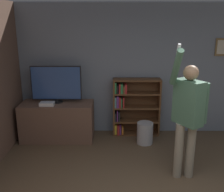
{
  "coord_description": "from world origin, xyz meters",
  "views": [
    {
      "loc": [
        -0.63,
        -2.19,
        2.33
      ],
      "look_at": [
        -0.65,
        2.02,
        1.13
      ],
      "focal_mm": 42.0,
      "sensor_mm": 36.0,
      "label": 1
    }
  ],
  "objects_px": {
    "waste_bin": "(145,133)",
    "bookshelf": "(132,107)",
    "person": "(188,112)",
    "game_console": "(47,104)",
    "television": "(56,84)"
  },
  "relations": [
    {
      "from": "television",
      "to": "bookshelf",
      "type": "relative_size",
      "value": 0.82
    },
    {
      "from": "person",
      "to": "waste_bin",
      "type": "bearing_deg",
      "value": 168.94
    },
    {
      "from": "television",
      "to": "bookshelf",
      "type": "height_order",
      "value": "television"
    },
    {
      "from": "game_console",
      "to": "waste_bin",
      "type": "distance_m",
      "value": 1.99
    },
    {
      "from": "television",
      "to": "bookshelf",
      "type": "distance_m",
      "value": 1.62
    },
    {
      "from": "television",
      "to": "game_console",
      "type": "distance_m",
      "value": 0.43
    },
    {
      "from": "game_console",
      "to": "waste_bin",
      "type": "xyz_separation_m",
      "value": [
        1.9,
        -0.06,
        -0.58
      ]
    },
    {
      "from": "waste_bin",
      "to": "bookshelf",
      "type": "bearing_deg",
      "value": 116.78
    },
    {
      "from": "game_console",
      "to": "waste_bin",
      "type": "bearing_deg",
      "value": -1.81
    },
    {
      "from": "bookshelf",
      "to": "waste_bin",
      "type": "relative_size",
      "value": 2.83
    },
    {
      "from": "television",
      "to": "person",
      "type": "distance_m",
      "value": 2.63
    },
    {
      "from": "bookshelf",
      "to": "person",
      "type": "bearing_deg",
      "value": -66.85
    },
    {
      "from": "person",
      "to": "waste_bin",
      "type": "distance_m",
      "value": 1.51
    },
    {
      "from": "person",
      "to": "game_console",
      "type": "bearing_deg",
      "value": -150.04
    },
    {
      "from": "game_console",
      "to": "person",
      "type": "distance_m",
      "value": 2.68
    }
  ]
}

